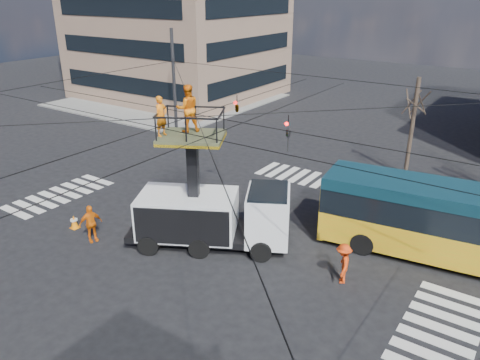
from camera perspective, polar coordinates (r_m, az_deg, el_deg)
The scene contains 9 objects.
ground at distance 20.92m, azimuth -4.79°, elevation -8.15°, with size 120.00×120.00×0.00m, color black.
sidewalk_nw at distance 48.85m, azimuth -8.64°, elevation 9.64°, with size 18.00×18.00×0.12m, color slate.
crosswalks at distance 20.92m, azimuth -4.79°, elevation -8.12°, with size 22.40×22.40×0.02m, color silver, non-canonical shape.
overhead_network at distance 19.45m, azimuth -4.61°, elevation 3.37°, with size 24.24×24.24×8.00m.
tree_a at distance 28.76m, azimuth 20.63°, elevation 8.96°, with size 2.00×2.00×6.00m.
utility_truck at distance 20.13m, azimuth -3.41°, elevation -2.37°, with size 7.26×5.32×7.01m.
traffic_cone at distance 23.61m, azimuth -19.57°, elevation -4.81°, with size 0.36×0.36×0.67m, color orange.
worker_ground at distance 21.95m, azimuth -17.75°, elevation -5.08°, with size 1.02×0.43×1.75m, color orange.
flagger at distance 18.61m, azimuth 12.46°, elevation -9.91°, with size 1.06×0.61×1.64m, color #F3400F.
Camera 1 is at (11.56, -13.86, 10.58)m, focal length 35.00 mm.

